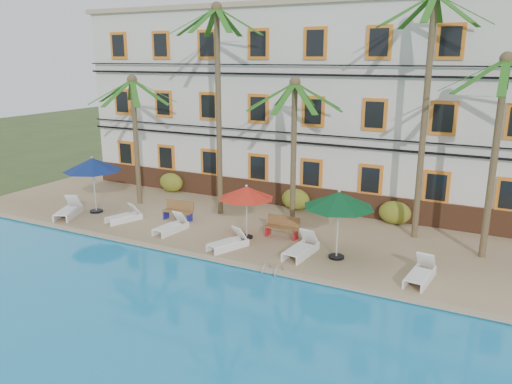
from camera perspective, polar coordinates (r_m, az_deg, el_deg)
The scene contains 25 objects.
ground at distance 20.57m, azimuth -4.74°, elevation -7.23°, with size 100.00×100.00×0.00m, color #384C23.
pool_deck at distance 24.65m, azimuth 1.34°, elevation -3.02°, with size 30.00×12.00×0.25m, color tan.
swimming_pool at distance 15.64m, azimuth -18.75°, elevation -15.30°, with size 26.00×12.00×0.20m, color #1C92D3.
pool_coping at distance 19.77m, azimuth -6.13°, elevation -7.35°, with size 30.00×0.35×0.06m, color tan.
hotel_building at distance 28.10m, azimuth 5.87°, elevation 10.11°, with size 25.40×6.44×10.22m.
palm_a at distance 26.58m, azimuth -13.70°, elevation 7.90°, with size 4.42×4.42×6.72m.
palm_b at distance 23.99m, azimuth -4.35°, elevation 12.01°, with size 4.42×4.42×9.98m.
palm_c at distance 22.62m, azimuth 4.37°, elevation 7.10°, with size 4.42×4.42×6.74m.
palm_d at distance 21.59m, azimuth 18.98°, elevation 11.17°, with size 4.42×4.42×10.17m.
palm_e at distance 20.43m, azimuth 25.92°, elevation 6.46°, with size 4.42×4.42×7.77m.
shrub_left at distance 29.27m, azimuth -9.65°, elevation 1.08°, with size 1.50×0.90×1.10m, color #32621C.
shrub_mid at distance 25.54m, azimuth 4.55°, elevation -0.83°, with size 1.50×0.90×1.10m, color #32621C.
shrub_right at distance 24.18m, azimuth 15.59°, elevation -2.28°, with size 1.50×0.90×1.10m, color #32621C.
umbrella_blue at distance 25.88m, azimuth -18.19°, elevation 2.98°, with size 2.86×2.86×2.85m.
umbrella_red at distance 21.07m, azimuth -1.09°, elevation -0.09°, with size 2.37×2.37×2.38m.
umbrella_green at distance 19.09m, azimuth 9.45°, elevation -0.92°, with size 2.75×2.75×2.75m.
lounger_a at distance 26.17m, azimuth -20.63°, elevation -1.93°, with size 1.49×2.14×0.95m.
lounger_b at distance 24.57m, azimuth -14.81°, elevation -2.66°, with size 1.15×1.79×0.80m.
lounger_c at distance 22.66m, azimuth -9.64°, elevation -3.84°, with size 0.84×1.83×0.84m.
lounger_d at distance 20.48m, azimuth -3.15°, elevation -5.74°, with size 1.27×1.87×0.83m.
lounger_e at distance 19.85m, azimuth 5.21°, elevation -6.37°, with size 0.88×2.03×0.93m.
lounger_f at distance 18.52m, azimuth 18.28°, elevation -8.81°, with size 0.87×1.94×0.89m.
bench_left at distance 24.19m, azimuth -8.86°, elevation -2.08°, with size 1.53×0.59×0.93m.
bench_right at distance 21.67m, azimuth 3.05°, elevation -3.97°, with size 1.50×0.48×0.93m.
pool_ladder at distance 18.32m, azimuth 1.88°, elevation -9.25°, with size 0.54×0.74×0.74m.
Camera 1 is at (10.07, -16.14, 7.83)m, focal length 35.00 mm.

